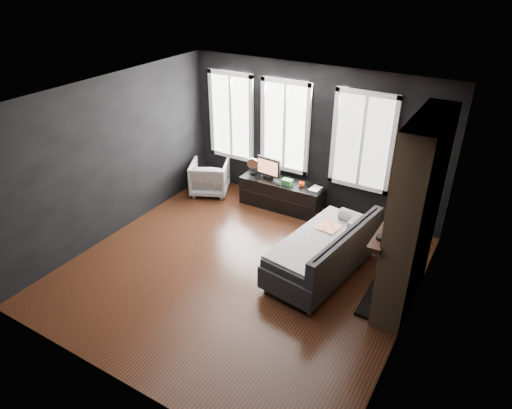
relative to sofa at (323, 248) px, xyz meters
The scene contains 18 objects.
floor 1.33m from the sofa, 151.40° to the right, with size 5.00×5.00×0.00m, color black.
ceiling 2.59m from the sofa, 151.40° to the right, with size 5.00×5.00×0.00m, color white.
wall_back 2.38m from the sofa, 120.07° to the left, with size 5.00×0.02×2.70m, color black.
wall_left 3.76m from the sofa, behind, with size 0.02×5.00×2.70m, color black.
wall_right 1.78m from the sofa, 23.19° to the right, with size 0.02×5.00×2.70m, color black.
windows 3.10m from the sofa, 129.80° to the left, with size 4.00×0.16×1.76m, color white, non-canonical shape.
fireplace 1.51m from the sofa, ahead, with size 0.70×1.62×2.70m, color #93724C, non-canonical shape.
sofa is the anchor object (origin of this frame).
stripe_pillow 0.58m from the sofa, 57.78° to the left, with size 0.08×0.35×0.35m, color gray.
armchair 3.32m from the sofa, 156.81° to the left, with size 0.73×0.68×0.75m, color silver.
media_console 2.12m from the sofa, 134.81° to the left, with size 1.62×0.51×0.56m, color black, non-canonical shape.
monitor 2.36m from the sofa, 140.15° to the left, with size 0.52×0.11×0.47m, color black, non-canonical shape.
desk_fan 2.66m from the sofa, 144.74° to the left, with size 0.23×0.23×0.33m, color gray, non-canonical shape.
mug 1.85m from the sofa, 126.04° to the left, with size 0.11×0.09×0.11m, color #F85F14.
book 1.80m from the sofa, 120.62° to the left, with size 0.18×0.02×0.24m, color #B6A78E.
storage_box 1.97m from the sofa, 133.46° to the left, with size 0.20×0.13×0.11m, color #307E38.
mantel_vase 1.38m from the sofa, 25.36° to the left, with size 0.20×0.20×0.20m, color gold.
mantel_clock 1.37m from the sofa, 30.06° to the right, with size 0.13×0.13×0.04m, color black.
Camera 1 is at (3.14, -4.82, 4.34)m, focal length 32.00 mm.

